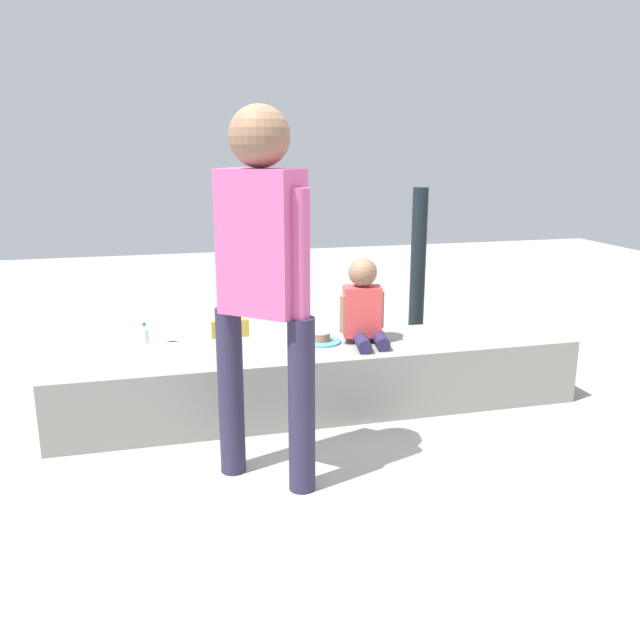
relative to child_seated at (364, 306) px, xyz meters
The scene contains 9 objects.
ground_plane 0.64m from the child_seated, behind, with size 12.00×12.00×0.00m, color #9C9C95.
concrete_ledge 0.47m from the child_seated, behind, with size 2.92×0.58×0.37m, color gray.
child_seated is the anchor object (origin of this frame).
adult_standing 1.10m from the child_seated, 132.47° to the right, with size 0.39×0.37×1.61m.
cake_plate 0.31m from the child_seated, 166.66° to the left, with size 0.22×0.22×0.07m.
gift_bag 1.14m from the child_seated, 128.62° to the left, with size 0.25×0.10×0.39m.
railing_post 1.19m from the child_seated, 52.50° to the left, with size 0.36×0.36×1.18m.
water_bottle_near_gift 1.89m from the child_seated, 132.31° to the left, with size 0.06×0.06×0.22m.
handbag_black_leather 1.27m from the child_seated, 152.90° to the left, with size 0.30×0.14×0.30m.
Camera 1 is at (-0.88, -3.39, 1.44)m, focal length 36.65 mm.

